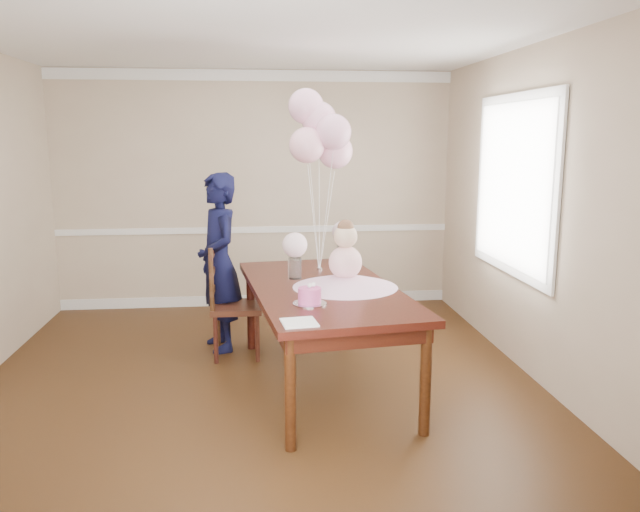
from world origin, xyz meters
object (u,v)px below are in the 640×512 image
at_px(dining_chair_seat, 237,307).
at_px(woman, 219,262).
at_px(birthday_cake, 310,295).
at_px(dining_table_top, 323,290).

relative_size(dining_chair_seat, woman, 0.27).
distance_m(birthday_cake, dining_chair_seat, 1.44).
distance_m(dining_chair_seat, woman, 0.46).
xyz_separation_m(birthday_cake, woman, (-0.71, 1.49, -0.05)).
bearing_deg(dining_table_top, woman, 124.07).
distance_m(dining_table_top, dining_chair_seat, 1.08).
distance_m(birthday_cake, woman, 1.65).
relative_size(dining_table_top, dining_chair_seat, 4.87).
bearing_deg(woman, birthday_cake, 6.72).
height_order(dining_table_top, dining_chair_seat, dining_table_top).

